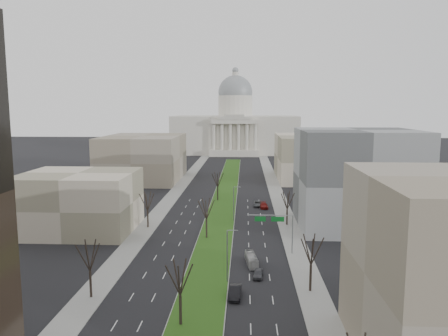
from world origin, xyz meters
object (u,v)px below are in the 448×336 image
(car_grey_near, at_px, (258,274))
(car_black, at_px, (235,292))
(car_red, at_px, (264,205))
(box_van, at_px, (251,259))
(car_grey_far, at_px, (258,204))

(car_grey_near, distance_m, car_black, 9.05)
(car_red, distance_m, box_van, 47.13)
(car_red, relative_size, box_van, 0.76)
(car_grey_near, bearing_deg, car_grey_far, 94.09)
(box_van, bearing_deg, car_grey_far, 79.21)
(car_black, distance_m, car_grey_far, 63.88)
(car_red, bearing_deg, box_van, -98.85)
(car_grey_far, distance_m, box_van, 49.31)
(car_red, height_order, box_van, box_van)
(car_grey_far, height_order, box_van, box_van)
(box_van, bearing_deg, car_grey_near, -87.77)
(car_grey_far, bearing_deg, car_grey_near, -90.05)
(car_grey_near, relative_size, box_van, 0.56)
(car_black, relative_size, box_van, 0.72)
(car_grey_near, relative_size, car_grey_far, 0.72)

